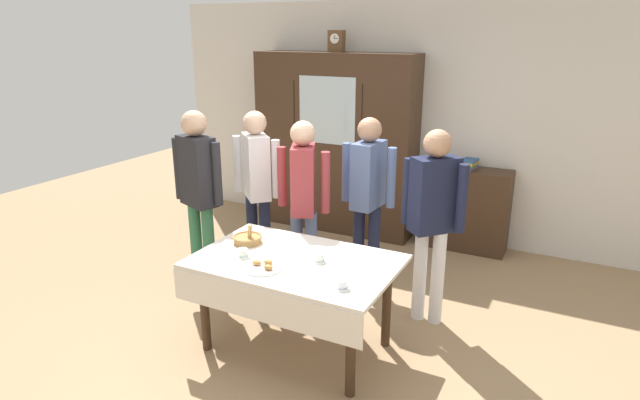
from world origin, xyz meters
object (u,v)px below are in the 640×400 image
person_beside_shelf (198,184)px  person_behind_table_left (303,192)px  tea_cup_far_left (319,258)px  spoon_near_left (370,254)px  pastry_plate (263,267)px  person_behind_table_right (368,187)px  dining_table (293,275)px  bookshelf_low (466,209)px  tea_cup_near_left (342,285)px  person_near_right_end (257,178)px  wall_cabinet (335,144)px  tea_cup_back_edge (243,253)px  spoon_far_left (309,284)px  person_by_cabinet (433,209)px  mantel_clock (337,41)px  book_stack (470,164)px  bread_basket (248,239)px

person_beside_shelf → person_behind_table_left: bearing=21.2°
tea_cup_far_left → spoon_near_left: 0.40m
pastry_plate → person_behind_table_left: (-0.25, 1.06, 0.24)m
person_behind_table_left → person_behind_table_right: bearing=40.4°
dining_table → bookshelf_low: size_ratio=1.61×
tea_cup_near_left → person_near_right_end: (-1.47, 1.23, 0.24)m
dining_table → wall_cabinet: size_ratio=0.70×
bookshelf_low → person_behind_table_left: (-1.08, -1.79, 0.53)m
tea_cup_back_edge → bookshelf_low: bearing=68.6°
bookshelf_low → spoon_far_left: 2.96m
spoon_near_left → person_by_cabinet: bearing=58.4°
bookshelf_low → tea_cup_back_edge: size_ratio=7.15×
mantel_clock → person_behind_table_left: mantel_clock is taller
tea_cup_near_left → person_behind_table_right: (-0.42, 1.47, 0.23)m
wall_cabinet → book_stack: size_ratio=9.13×
wall_cabinet → bookshelf_low: 1.71m
person_by_cabinet → person_near_right_end: person_near_right_end is taller
wall_cabinet → person_beside_shelf: (-0.37, -2.09, -0.02)m
tea_cup_back_edge → spoon_far_left: 0.69m
bread_basket → spoon_far_left: bread_basket is taller
tea_cup_near_left → person_by_cabinet: person_by_cabinet is taller
person_near_right_end → bookshelf_low: bearing=44.5°
book_stack → person_behind_table_right: bearing=-113.9°
person_behind_table_left → person_beside_shelf: bearing=-158.8°
spoon_near_left → wall_cabinet: bearing=121.4°
wall_cabinet → person_behind_table_left: wall_cabinet is taller
spoon_near_left → person_behind_table_left: (-0.84, 0.48, 0.25)m
person_by_cabinet → wall_cabinet: bearing=134.8°
tea_cup_near_left → person_behind_table_left: (-0.88, 1.08, 0.22)m
mantel_clock → bread_basket: bearing=-80.9°
mantel_clock → book_stack: (1.59, 0.05, -1.27)m
person_near_right_end → person_beside_shelf: person_beside_shelf is taller
mantel_clock → person_behind_table_left: (0.51, -1.74, -1.26)m
person_near_right_end → person_behind_table_left: person_near_right_end is taller
tea_cup_far_left → wall_cabinet: bearing=113.2°
tea_cup_near_left → person_by_cabinet: (0.28, 1.13, 0.23)m
book_stack → spoon_near_left: bearing=-96.1°
bread_basket → person_near_right_end: 1.00m
person_near_right_end → person_beside_shelf: (-0.30, -0.50, 0.03)m
book_stack → person_behind_table_right: (-0.62, -1.40, 0.02)m
person_by_cabinet → pastry_plate: bearing=-129.5°
tea_cup_near_left → dining_table: bearing=155.1°
wall_cabinet → spoon_far_left: size_ratio=17.89×
pastry_plate → person_by_cabinet: 1.45m
book_stack → person_by_cabinet: bearing=-87.2°
spoon_near_left → mantel_clock: bearing=121.3°
spoon_far_left → person_near_right_end: person_near_right_end is taller
book_stack → pastry_plate: (-0.83, -2.85, -0.23)m
person_behind_table_right → tea_cup_near_left: bearing=-74.0°
person_near_right_end → person_behind_table_left: 0.61m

